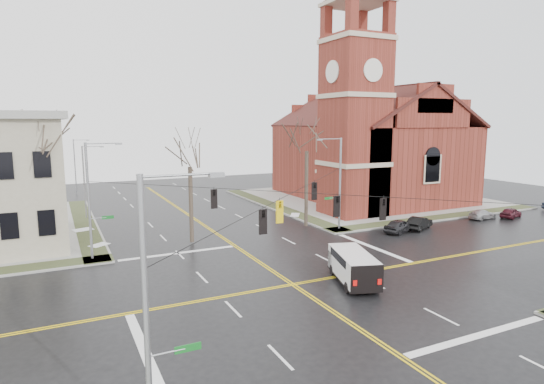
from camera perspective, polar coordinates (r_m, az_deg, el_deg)
name	(u,v)px	position (r m, az deg, el deg)	size (l,w,h in m)	color
ground	(293,284)	(30.76, 2.61, -11.52)	(120.00, 120.00, 0.00)	black
sidewalks	(293,283)	(30.73, 2.61, -11.39)	(80.00, 80.00, 0.17)	gray
road_markings	(293,284)	(30.76, 2.61, -11.51)	(100.00, 100.00, 0.01)	gold
church	(366,138)	(63.27, 11.76, 6.60)	(24.28, 27.48, 27.50)	maroon
signal_pole_ne	(339,181)	(44.95, 8.35, 1.40)	(2.75, 0.22, 9.00)	gray
signal_pole_nw	(91,198)	(37.34, -21.75, -0.65)	(2.75, 0.22, 9.00)	gray
signal_pole_sw	(151,307)	(15.16, -14.89, -13.73)	(2.75, 0.22, 9.00)	gray
span_wires	(293,192)	(29.19, 2.69, -0.03)	(23.02, 23.02, 0.03)	black
traffic_signals	(298,205)	(28.74, 3.32, -1.69)	(8.21, 8.26, 1.30)	black
streetlight_north_a	(85,179)	(53.77, -22.36, 1.52)	(2.30, 0.20, 8.00)	gray
streetlight_north_b	(76,164)	(73.64, -23.39, 3.26)	(2.30, 0.20, 8.00)	gray
cargo_van	(352,264)	(31.33, 10.05, -8.92)	(3.63, 5.74, 2.05)	white
parked_car_a	(399,226)	(45.99, 15.71, -4.11)	(1.55, 3.86, 1.32)	black
parked_car_b	(419,223)	(47.93, 17.98, -3.71)	(1.36, 3.90, 1.28)	black
parked_car_c	(482,214)	(55.50, 24.89, -2.56)	(1.46, 3.60, 1.04)	#B2B2B5
parked_car_d	(511,213)	(57.63, 27.78, -2.30)	(1.38, 3.43, 1.17)	#43131D
tree_nw_far	(41,147)	(39.21, -27.00, 5.10)	(4.00, 4.00, 12.16)	#322A20
tree_nw_near	(190,162)	(39.85, -10.28, 3.74)	(4.00, 4.00, 9.99)	#322A20
tree_ne	(307,146)	(45.56, 4.39, 5.76)	(4.00, 4.00, 11.43)	#322A20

